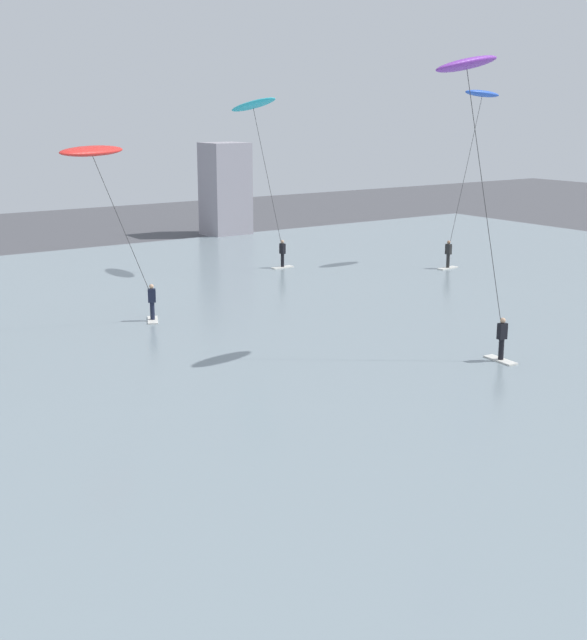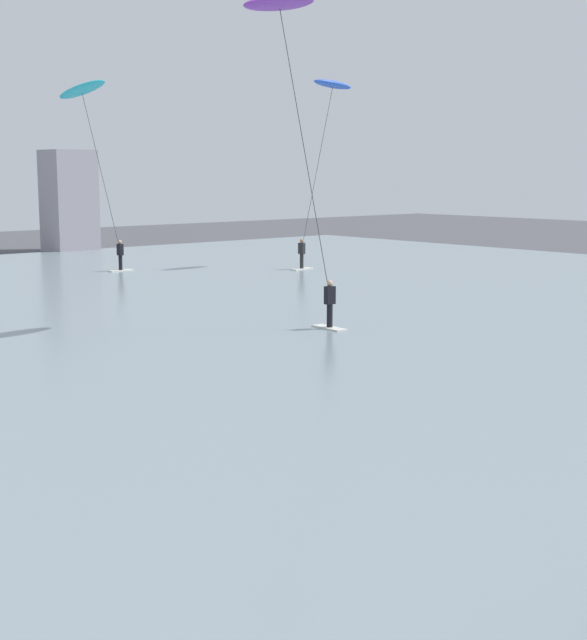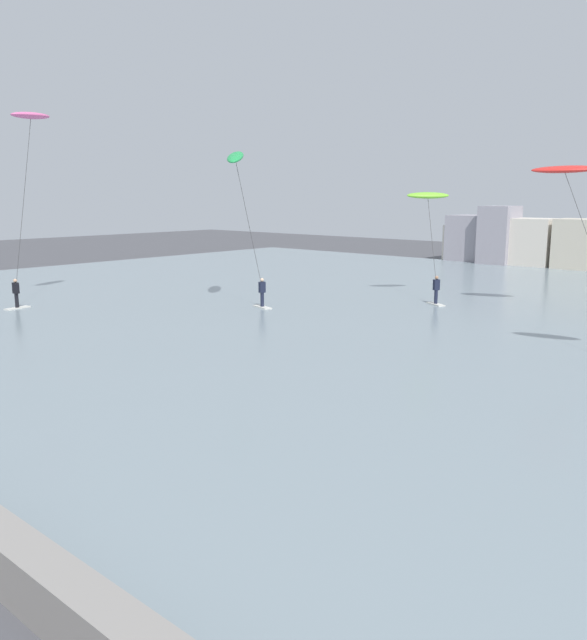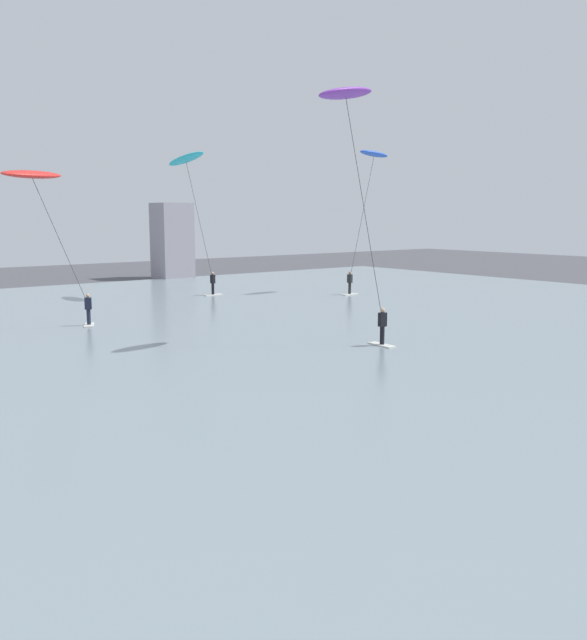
{
  "view_description": "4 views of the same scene",
  "coord_description": "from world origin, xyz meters",
  "px_view_note": "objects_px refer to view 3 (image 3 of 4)",
  "views": [
    {
      "loc": [
        -13.8,
        0.98,
        9.26
      ],
      "look_at": [
        -3.04,
        16.58,
        4.62
      ],
      "focal_mm": 48.82,
      "sensor_mm": 36.0,
      "label": 1
    },
    {
      "loc": [
        -10.78,
        -0.18,
        5.32
      ],
      "look_at": [
        -0.47,
        11.72,
        2.78
      ],
      "focal_mm": 51.83,
      "sensor_mm": 36.0,
      "label": 2
    },
    {
      "loc": [
        12.24,
        -0.3,
        6.25
      ],
      "look_at": [
        -2.38,
        16.05,
        2.04
      ],
      "focal_mm": 36.61,
      "sensor_mm": 36.0,
      "label": 3
    },
    {
      "loc": [
        -10.69,
        1.75,
        5.68
      ],
      "look_at": [
        -1.66,
        13.28,
        3.42
      ],
      "focal_mm": 38.22,
      "sensor_mm": 36.0,
      "label": 4
    }
  ],
  "objects_px": {
    "kitesurfer_red": "(569,181)",
    "kitesurfer_green": "(239,174)",
    "kitesurfer_lime": "(429,208)",
    "kitesurfer_pink": "(29,136)"
  },
  "relations": [
    {
      "from": "kitesurfer_red",
      "to": "kitesurfer_lime",
      "type": "relative_size",
      "value": 1.21
    },
    {
      "from": "kitesurfer_lime",
      "to": "kitesurfer_green",
      "type": "xyz_separation_m",
      "value": [
        -6.24,
        -9.65,
        1.87
      ]
    },
    {
      "from": "kitesurfer_lime",
      "to": "kitesurfer_green",
      "type": "relative_size",
      "value": 0.73
    },
    {
      "from": "kitesurfer_red",
      "to": "kitesurfer_green",
      "type": "xyz_separation_m",
      "value": [
        -14.16,
        -10.01,
        0.4
      ]
    },
    {
      "from": "kitesurfer_lime",
      "to": "kitesurfer_green",
      "type": "distance_m",
      "value": 11.64
    },
    {
      "from": "kitesurfer_pink",
      "to": "kitesurfer_lime",
      "type": "bearing_deg",
      "value": 46.61
    },
    {
      "from": "kitesurfer_green",
      "to": "kitesurfer_red",
      "type": "bearing_deg",
      "value": 35.24
    },
    {
      "from": "kitesurfer_red",
      "to": "kitesurfer_green",
      "type": "distance_m",
      "value": 17.35
    },
    {
      "from": "kitesurfer_lime",
      "to": "kitesurfer_pink",
      "type": "height_order",
      "value": "kitesurfer_pink"
    },
    {
      "from": "kitesurfer_lime",
      "to": "kitesurfer_green",
      "type": "height_order",
      "value": "kitesurfer_green"
    }
  ]
}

